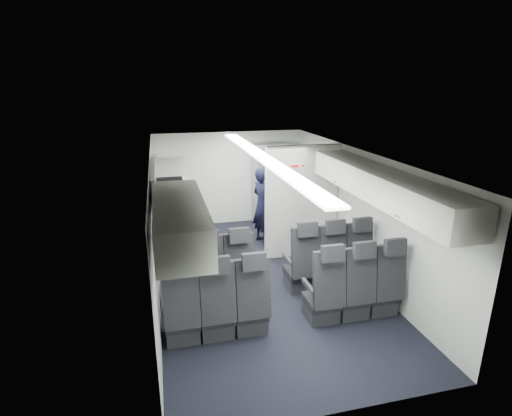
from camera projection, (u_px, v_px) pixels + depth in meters
name	position (u px, v px, depth m)	size (l,w,h in m)	color
cabin_shell	(262.00, 217.00, 6.50)	(3.41, 6.01, 2.16)	black
seat_row_front	(270.00, 271.00, 6.22)	(3.33, 0.56, 1.24)	black
seat_row_mid	(288.00, 300.00, 5.39)	(3.33, 0.56, 1.24)	black
overhead_bin_left_rear	(180.00, 220.00, 4.11)	(0.53, 1.80, 0.40)	white
overhead_bin_left_front_open	(170.00, 190.00, 5.75)	(0.64, 1.70, 0.72)	#9E9E93
overhead_bin_right_rear	(418.00, 202.00, 4.74)	(0.53, 1.80, 0.40)	white
overhead_bin_right_front	(351.00, 171.00, 6.36)	(0.53, 1.70, 0.40)	white
bulkhead_partition	(302.00, 202.00, 7.48)	(1.40, 0.15, 2.13)	silver
galley_unit	(272.00, 184.00, 9.28)	(0.85, 0.52, 1.90)	#939399
boarding_door	(158.00, 206.00, 7.61)	(0.12, 1.27, 1.86)	silver
flight_attendant	(263.00, 205.00, 8.18)	(0.59, 0.38, 1.61)	black
carry_on_bag	(170.00, 186.00, 5.66)	(0.36, 0.25, 0.22)	black
papers	(272.00, 193.00, 8.10)	(0.20, 0.02, 0.14)	white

